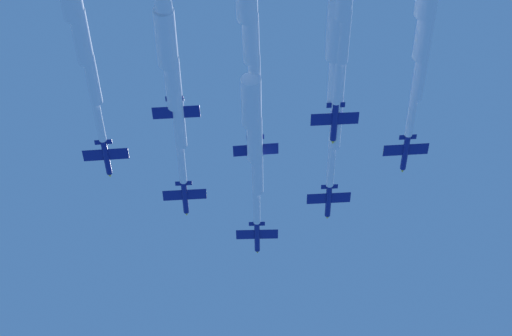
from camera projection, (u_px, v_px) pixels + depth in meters
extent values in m
cylinder|color=navy|center=(257.00, 236.00, 189.74)|extent=(7.92, 6.22, 1.12)
cone|color=yellow|center=(257.00, 251.00, 193.43)|extent=(1.68, 1.62, 1.06)
cylinder|color=black|center=(257.00, 221.00, 186.28)|extent=(0.98, 1.03, 0.84)
ellipsoid|color=black|center=(257.00, 240.00, 191.51)|extent=(1.99, 1.74, 0.69)
cube|color=navy|center=(257.00, 234.00, 189.32)|extent=(7.14, 8.37, 0.27)
cube|color=yellow|center=(238.00, 234.00, 189.36)|extent=(2.27, 1.92, 0.11)
cube|color=yellow|center=(276.00, 234.00, 189.37)|extent=(2.27, 1.92, 0.11)
cube|color=navy|center=(257.00, 224.00, 186.99)|extent=(2.78, 3.23, 0.15)
cube|color=yellow|center=(257.00, 220.00, 187.64)|extent=(1.22, 0.95, 1.90)
cylinder|color=white|center=(257.00, 205.00, 182.76)|extent=(9.24, 7.29, 1.42)
cylinder|color=white|center=(258.00, 173.00, 176.16)|extent=(9.66, 7.86, 2.13)
cylinder|color=white|center=(255.00, 139.00, 169.56)|extent=(10.08, 8.44, 2.84)
cylinder|color=white|center=(251.00, 102.00, 162.96)|extent=(10.50, 9.01, 3.56)
cylinder|color=navy|center=(185.00, 196.00, 182.42)|extent=(7.94, 6.27, 1.16)
cone|color=yellow|center=(187.00, 213.00, 186.10)|extent=(1.70, 1.66, 1.11)
cylinder|color=black|center=(183.00, 180.00, 178.95)|extent=(1.00, 1.06, 0.87)
ellipsoid|color=black|center=(185.00, 201.00, 184.18)|extent=(2.00, 1.77, 0.72)
cube|color=navy|center=(185.00, 195.00, 181.99)|extent=(7.15, 8.36, 0.65)
cube|color=yellow|center=(165.00, 196.00, 181.90)|extent=(2.27, 1.93, 0.14)
cube|color=yellow|center=(205.00, 194.00, 182.17)|extent=(2.27, 1.93, 0.14)
cube|color=navy|center=(184.00, 183.00, 179.66)|extent=(2.78, 3.23, 0.29)
cube|color=yellow|center=(184.00, 180.00, 180.31)|extent=(1.27, 1.02, 1.90)
cylinder|color=white|center=(181.00, 161.00, 175.18)|extent=(9.90, 7.83, 1.48)
cylinder|color=white|center=(179.00, 123.00, 168.09)|extent=(10.34, 8.43, 2.22)
cylinder|color=white|center=(173.00, 82.00, 160.98)|extent=(10.77, 9.03, 2.97)
cylinder|color=white|center=(166.00, 38.00, 153.86)|extent=(11.21, 9.62, 3.71)
cylinder|color=navy|center=(329.00, 200.00, 181.41)|extent=(7.93, 6.28, 1.16)
cone|color=yellow|center=(327.00, 217.00, 185.09)|extent=(1.70, 1.66, 1.10)
cylinder|color=black|center=(330.00, 183.00, 177.94)|extent=(1.00, 1.06, 0.87)
ellipsoid|color=black|center=(328.00, 205.00, 183.17)|extent=(2.00, 1.77, 0.72)
cube|color=navy|center=(329.00, 198.00, 180.98)|extent=(7.16, 8.36, 0.62)
cube|color=yellow|center=(309.00, 199.00, 180.90)|extent=(2.27, 1.93, 0.14)
cube|color=yellow|center=(349.00, 197.00, 181.16)|extent=(2.27, 1.93, 0.14)
cube|color=navy|center=(329.00, 187.00, 178.65)|extent=(2.79, 3.23, 0.28)
cube|color=yellow|center=(329.00, 183.00, 179.30)|extent=(1.26, 1.02, 1.90)
cylinder|color=white|center=(331.00, 163.00, 173.90)|extent=(10.57, 8.35, 1.48)
cylinder|color=white|center=(336.00, 122.00, 166.27)|extent=(11.01, 8.94, 2.22)
cylinder|color=white|center=(337.00, 77.00, 158.61)|extent=(11.45, 9.54, 2.96)
cylinder|color=white|center=(338.00, 28.00, 150.95)|extent=(11.89, 10.13, 3.69)
cylinder|color=navy|center=(256.00, 152.00, 175.03)|extent=(8.01, 6.17, 1.17)
cone|color=yellow|center=(257.00, 170.00, 178.71)|extent=(1.71, 1.66, 1.11)
cylinder|color=black|center=(255.00, 133.00, 171.56)|extent=(1.00, 1.07, 0.88)
ellipsoid|color=black|center=(256.00, 157.00, 176.79)|extent=(2.02, 1.76, 0.73)
cube|color=navy|center=(256.00, 150.00, 174.60)|extent=(7.06, 8.40, 0.72)
cube|color=yellow|center=(235.00, 151.00, 174.53)|extent=(2.28, 1.91, 0.15)
cube|color=yellow|center=(276.00, 148.00, 174.76)|extent=(2.28, 1.91, 0.15)
cube|color=navy|center=(255.00, 137.00, 172.27)|extent=(2.75, 3.24, 0.32)
cube|color=yellow|center=(255.00, 134.00, 172.92)|extent=(1.29, 1.02, 1.90)
cylinder|color=white|center=(254.00, 115.00, 168.13)|extent=(9.13, 7.09, 1.49)
cylinder|color=white|center=(255.00, 77.00, 161.71)|extent=(9.56, 7.70, 2.24)
cylinder|color=white|center=(251.00, 37.00, 155.27)|extent=(9.99, 8.31, 2.99)
cylinder|color=navy|center=(106.00, 156.00, 174.62)|extent=(8.00, 6.19, 1.17)
cone|color=yellow|center=(110.00, 175.00, 178.31)|extent=(1.70, 1.66, 1.11)
cylinder|color=black|center=(103.00, 138.00, 171.16)|extent=(1.00, 1.06, 0.88)
ellipsoid|color=black|center=(108.00, 162.00, 176.39)|extent=(2.01, 1.76, 0.73)
cube|color=navy|center=(106.00, 155.00, 174.20)|extent=(7.08, 8.39, 0.69)
cube|color=yellow|center=(85.00, 156.00, 174.13)|extent=(2.28, 1.91, 0.15)
cube|color=yellow|center=(127.00, 153.00, 174.35)|extent=(2.28, 1.91, 0.15)
cube|color=navy|center=(103.00, 142.00, 171.87)|extent=(2.76, 3.24, 0.31)
cube|color=yellow|center=(104.00, 138.00, 172.52)|extent=(1.28, 1.01, 1.90)
cylinder|color=white|center=(99.00, 119.00, 167.55)|extent=(9.55, 7.43, 1.49)
cylinder|color=white|center=(93.00, 79.00, 160.79)|extent=(9.99, 8.03, 2.23)
cylinder|color=white|center=(81.00, 36.00, 154.00)|extent=(10.42, 8.64, 2.98)
cylinder|color=navy|center=(405.00, 152.00, 174.61)|extent=(7.91, 6.33, 1.18)
cone|color=yellow|center=(402.00, 170.00, 178.29)|extent=(1.71, 1.67, 1.12)
cylinder|color=black|center=(408.00, 133.00, 171.14)|extent=(1.01, 1.07, 0.88)
ellipsoid|color=black|center=(404.00, 157.00, 176.37)|extent=(2.00, 1.78, 0.73)
cube|color=navy|center=(406.00, 150.00, 174.18)|extent=(7.19, 8.33, 0.74)
cube|color=yellow|center=(385.00, 151.00, 174.04)|extent=(2.26, 1.94, 0.15)
cube|color=yellow|center=(426.00, 148.00, 174.41)|extent=(2.26, 1.94, 0.15)
cube|color=navy|center=(408.00, 137.00, 171.85)|extent=(2.80, 3.22, 0.33)
cube|color=yellow|center=(407.00, 133.00, 172.50)|extent=(1.27, 1.04, 1.90)
cylinder|color=white|center=(412.00, 114.00, 167.61)|extent=(9.26, 7.46, 1.50)
cylinder|color=white|center=(420.00, 75.00, 161.00)|extent=(9.71, 8.05, 2.25)
cylinder|color=white|center=(424.00, 33.00, 154.35)|extent=(10.16, 8.65, 2.99)
cylinder|color=navy|center=(176.00, 114.00, 166.08)|extent=(7.99, 6.18, 1.15)
cone|color=yellow|center=(179.00, 135.00, 169.76)|extent=(1.69, 1.65, 1.09)
cylinder|color=black|center=(174.00, 94.00, 162.61)|extent=(0.99, 1.05, 0.86)
ellipsoid|color=black|center=(177.00, 121.00, 167.84)|extent=(2.01, 1.75, 0.72)
cube|color=navy|center=(176.00, 112.00, 165.65)|extent=(7.08, 8.40, 0.54)
cube|color=yellow|center=(154.00, 113.00, 165.64)|extent=(2.28, 1.91, 0.13)
cube|color=yellow|center=(198.00, 111.00, 165.76)|extent=(2.28, 1.91, 0.13)
cube|color=navy|center=(175.00, 99.00, 163.32)|extent=(2.76, 3.24, 0.25)
cube|color=yellow|center=(175.00, 95.00, 163.97)|extent=(1.26, 0.99, 1.90)
cylinder|color=white|center=(172.00, 72.00, 158.98)|extent=(9.61, 7.46, 1.46)
cylinder|color=white|center=(168.00, 28.00, 152.15)|extent=(10.04, 8.06, 2.20)
cylinder|color=navy|center=(335.00, 121.00, 164.48)|extent=(7.91, 6.33, 1.17)
cone|color=yellow|center=(333.00, 141.00, 168.17)|extent=(1.71, 1.67, 1.11)
cylinder|color=black|center=(336.00, 101.00, 161.02)|extent=(1.01, 1.06, 0.88)
ellipsoid|color=black|center=(334.00, 127.00, 166.25)|extent=(2.00, 1.78, 0.73)
cube|color=navy|center=(335.00, 119.00, 164.05)|extent=(7.19, 8.34, 0.70)
cube|color=yellow|center=(313.00, 120.00, 163.93)|extent=(2.26, 1.94, 0.15)
cube|color=yellow|center=(357.00, 118.00, 164.27)|extent=(2.26, 1.94, 0.15)
cube|color=navy|center=(336.00, 105.00, 161.72)|extent=(2.80, 3.22, 0.31)
cube|color=yellow|center=(335.00, 101.00, 162.37)|extent=(1.27, 1.04, 1.90)
cylinder|color=white|center=(338.00, 79.00, 157.45)|extent=(9.34, 7.51, 1.49)
cylinder|color=white|center=(343.00, 36.00, 150.78)|extent=(9.78, 8.11, 2.23)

